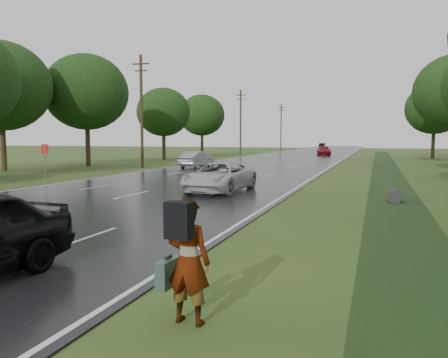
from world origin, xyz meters
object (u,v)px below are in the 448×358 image
object	(u,v)px
road_sign	(45,155)
silver_sedan	(197,159)
white_pickup	(220,177)
pedestrian	(187,259)

from	to	relation	value
road_sign	silver_sedan	distance (m)	15.05
white_pickup	road_sign	bearing A→B (deg)	176.99
pedestrian	white_pickup	distance (m)	15.47
pedestrian	white_pickup	bearing A→B (deg)	-68.39
road_sign	white_pickup	world-z (taller)	road_sign
road_sign	pedestrian	world-z (taller)	road_sign
road_sign	white_pickup	bearing A→B (deg)	-6.28
pedestrian	white_pickup	xyz separation A→B (m)	(-4.80, 14.70, -0.19)
pedestrian	white_pickup	size ratio (longest dim) A/B	0.36
white_pickup	silver_sedan	distance (m)	17.67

